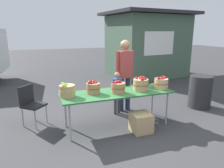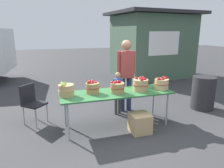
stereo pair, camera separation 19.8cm
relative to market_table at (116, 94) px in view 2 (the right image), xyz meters
The scene contains 13 objects.
ground_plane 0.71m from the market_table, ahead, with size 40.00×40.00×0.00m, color #38383A.
market_table is the anchor object (origin of this frame).
apple_basket_green_0 1.02m from the market_table, behind, with size 0.32×0.32×0.28m.
apple_basket_red_0 0.52m from the market_table, behind, with size 0.29×0.29×0.27m.
apple_basket_red_1 0.17m from the market_table, 88.77° to the right, with size 0.30×0.30×0.27m.
apple_basket_red_2 0.55m from the market_table, ahead, with size 0.33×0.33×0.31m.
apple_basket_red_3 1.01m from the market_table, ahead, with size 0.32×0.32×0.28m.
vendor_adult 0.98m from the market_table, 56.71° to the left, with size 0.47×0.24×1.76m.
child_customer 0.67m from the market_table, 68.36° to the left, with size 0.27×0.18×1.04m.
food_kiosk 5.49m from the market_table, 54.70° to the left, with size 3.79×3.26×2.74m.
folding_chair 1.84m from the market_table, 157.79° to the left, with size 0.57×0.57×0.86m.
trash_barrel 2.50m from the market_table, ahead, with size 0.57×0.57×0.85m, color #262628.
produce_crate 0.75m from the market_table, 48.02° to the right, with size 0.38×0.38×0.38m, color tan.
Camera 2 is at (-1.31, -3.87, 1.98)m, focal length 33.25 mm.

